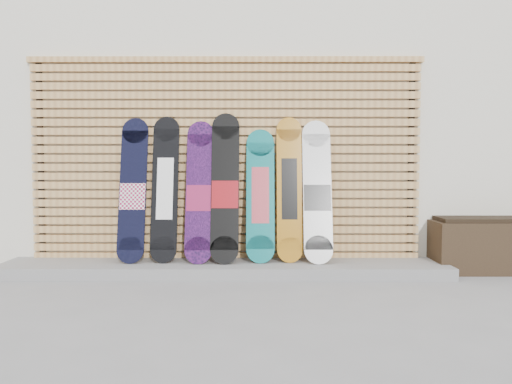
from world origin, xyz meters
TOP-DOWN VIEW (x-y plane):
  - ground at (0.00, 0.00)m, footprint 80.00×80.00m
  - building at (0.50, 3.50)m, footprint 12.00×5.00m
  - concrete_step at (-0.15, 0.68)m, footprint 4.60×0.70m
  - slat_wall at (-0.15, 0.97)m, footprint 4.26×0.08m
  - planter_box at (2.71, 0.82)m, footprint 1.29×0.54m
  - snowboard_0 at (-1.11, 0.76)m, footprint 0.28×0.36m
  - snowboard_1 at (-0.78, 0.78)m, footprint 0.28×0.33m
  - snowboard_2 at (-0.41, 0.75)m, footprint 0.28×0.38m
  - snowboard_3 at (-0.14, 0.75)m, footprint 0.29×0.39m
  - snowboard_4 at (0.23, 0.78)m, footprint 0.30×0.33m
  - snowboard_5 at (0.53, 0.80)m, footprint 0.27×0.30m
  - snowboard_6 at (0.82, 0.75)m, footprint 0.30×0.38m

SIDE VIEW (x-z plane):
  - ground at x=0.00m, z-range 0.00..0.00m
  - concrete_step at x=-0.15m, z-range 0.00..0.12m
  - planter_box at x=2.71m, z-range -0.01..0.57m
  - snowboard_4 at x=0.23m, z-range 0.12..1.51m
  - snowboard_2 at x=-0.41m, z-range 0.11..1.59m
  - snowboard_6 at x=0.82m, z-range 0.11..1.60m
  - snowboard_0 at x=-1.11m, z-range 0.11..1.63m
  - snowboard_5 at x=0.53m, z-range 0.12..1.64m
  - snowboard_1 at x=-0.78m, z-range 0.12..1.65m
  - snowboard_3 at x=-0.14m, z-range 0.11..1.68m
  - slat_wall at x=-0.15m, z-range 0.06..2.35m
  - building at x=0.50m, z-range 0.00..3.60m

